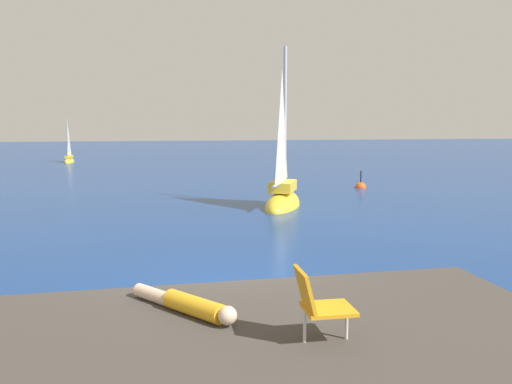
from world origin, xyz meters
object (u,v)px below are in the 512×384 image
sailboat_near (283,198)px  person_sunbather (187,304)px  sailboat_far (69,160)px  beach_chair (318,301)px  marker_buoy (361,188)px

sailboat_near → person_sunbather: sailboat_near is taller
sailboat_far → beach_chair: bearing=15.9°
beach_chair → marker_buoy: 20.88m
sailboat_near → marker_buoy: 7.14m
sailboat_far → beach_chair: size_ratio=4.71×
sailboat_near → sailboat_far: 27.17m
beach_chair → marker_buoy: size_ratio=0.71×
sailboat_far → person_sunbather: (7.63, -37.62, 0.84)m
sailboat_near → beach_chair: sailboat_near is taller
sailboat_far → person_sunbather: size_ratio=2.61×
beach_chair → person_sunbather: bearing=141.2°
sailboat_near → sailboat_far: sailboat_near is taller
sailboat_near → beach_chair: size_ratio=8.35×
beach_chair → marker_buoy: (8.01, 19.23, -1.36)m
sailboat_near → beach_chair: bearing=-167.8°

